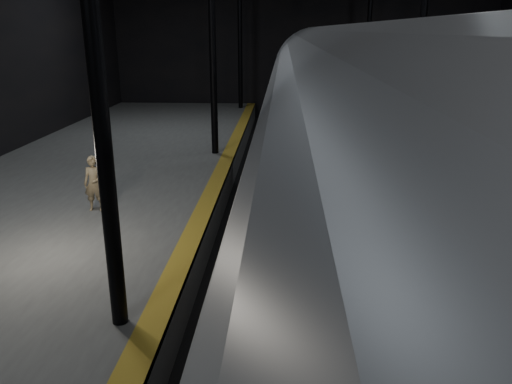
{
  "coord_description": "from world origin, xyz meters",
  "views": [
    {
      "loc": [
        -1.14,
        -11.12,
        5.65
      ],
      "look_at": [
        -1.75,
        0.04,
        2.0
      ],
      "focal_mm": 35.0,
      "sensor_mm": 36.0,
      "label": 1
    }
  ],
  "objects": [
    {
      "name": "track",
      "position": [
        0.0,
        0.0,
        0.07
      ],
      "size": [
        2.4,
        43.0,
        0.24
      ],
      "color": "#3F3328",
      "rests_on": "ground"
    },
    {
      "name": "train",
      "position": [
        -0.0,
        -2.74,
        3.13
      ],
      "size": [
        3.14,
        21.01,
        5.61
      ],
      "color": "#9C9EA3",
      "rests_on": "ground"
    },
    {
      "name": "ground",
      "position": [
        0.0,
        0.0,
        0.0
      ],
      "size": [
        44.0,
        44.0,
        0.0
      ],
      "primitive_type": "plane",
      "color": "black",
      "rests_on": "ground"
    },
    {
      "name": "tactile_strip",
      "position": [
        -3.25,
        0.0,
        1.0
      ],
      "size": [
        0.5,
        43.8,
        0.01
      ],
      "primitive_type": "cube",
      "color": "olive",
      "rests_on": "platform_left"
    },
    {
      "name": "woman",
      "position": [
        -6.13,
        1.31,
        1.75
      ],
      "size": [
        0.59,
        0.43,
        1.5
      ],
      "primitive_type": "imported",
      "rotation": [
        0.0,
        0.0,
        0.13
      ],
      "color": "#94805B",
      "rests_on": "platform_left"
    },
    {
      "name": "platform_left",
      "position": [
        -7.5,
        0.0,
        0.5
      ],
      "size": [
        9.0,
        43.8,
        1.0
      ],
      "primitive_type": "cube",
      "color": "#494A47",
      "rests_on": "ground"
    }
  ]
}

